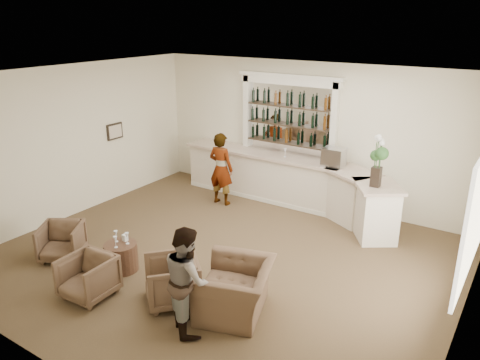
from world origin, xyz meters
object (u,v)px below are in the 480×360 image
at_px(flower_vase, 378,158).
at_px(sommelier, 221,169).
at_px(espresso_machine, 334,157).
at_px(guest, 187,279).
at_px(armchair_right, 172,281).
at_px(armchair_left, 62,241).
at_px(cocktail_table, 121,257).
at_px(armchair_center, 88,277).
at_px(bar_counter, 291,182).
at_px(armchair_far, 235,289).

bearing_deg(flower_vase, sommelier, -179.12).
height_order(espresso_machine, flower_vase, flower_vase).
distance_m(guest, flower_vase, 4.46).
relative_size(armchair_right, flower_vase, 0.80).
xyz_separation_m(armchair_left, flower_vase, (4.52, 3.86, 1.38)).
distance_m(cocktail_table, flower_vase, 5.06).
bearing_deg(armchair_left, armchair_center, -55.06).
xyz_separation_m(sommelier, armchair_left, (-0.90, -3.80, -0.53)).
bearing_deg(sommelier, armchair_center, 95.99).
xyz_separation_m(guest, flower_vase, (1.26, 4.17, 0.93)).
bearing_deg(armchair_right, espresso_machine, 123.62).
bearing_deg(sommelier, flower_vase, -179.96).
xyz_separation_m(sommelier, armchair_center, (0.52, -4.37, -0.52)).
height_order(bar_counter, flower_vase, flower_vase).
bearing_deg(armchair_left, sommelier, 43.52).
bearing_deg(sommelier, bar_counter, -151.92).
distance_m(armchair_right, espresso_machine, 4.73).
bearing_deg(armchair_right, armchair_left, -136.67).
height_order(armchair_center, espresso_machine, espresso_machine).
bearing_deg(espresso_machine, sommelier, -162.02).
relative_size(bar_counter, guest, 3.63).
height_order(guest, armchair_center, guest).
bearing_deg(espresso_machine, bar_counter, -178.76).
height_order(cocktail_table, sommelier, sommelier).
distance_m(bar_counter, cocktail_table, 4.44).
relative_size(sommelier, guest, 1.09).
xyz_separation_m(armchair_center, espresso_machine, (1.91, 5.20, 1.00)).
bearing_deg(flower_vase, armchair_right, -116.25).
bearing_deg(armchair_center, sommelier, 94.31).
bearing_deg(bar_counter, cocktail_table, -104.31).
bearing_deg(bar_counter, espresso_machine, 1.95).
height_order(bar_counter, guest, guest).
relative_size(cocktail_table, armchair_right, 0.71).
height_order(cocktail_table, armchair_far, armchair_far).
distance_m(armchair_left, flower_vase, 6.10).
height_order(cocktail_table, armchair_left, armchair_left).
xyz_separation_m(cocktail_table, armchair_far, (2.37, 0.06, 0.14)).
bearing_deg(armchair_center, guest, 5.39).
height_order(armchair_far, espresso_machine, espresso_machine).
bearing_deg(armchair_right, armchair_center, -110.71).
height_order(guest, armchair_right, guest).
height_order(armchair_right, flower_vase, flower_vase).
xyz_separation_m(guest, armchair_far, (0.35, 0.68, -0.40)).
distance_m(armchair_right, flower_vase, 4.46).
relative_size(espresso_machine, flower_vase, 0.45).
bearing_deg(armchair_far, guest, -45.81).
distance_m(sommelier, armchair_far, 4.40).
bearing_deg(flower_vase, espresso_machine, 146.89).
height_order(armchair_left, armchair_far, armchair_far).
xyz_separation_m(cocktail_table, sommelier, (-0.34, 3.50, 0.61)).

